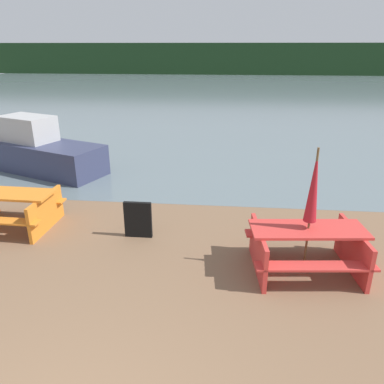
# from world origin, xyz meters

# --- Properties ---
(water) EXTENTS (60.00, 50.00, 0.00)m
(water) POSITION_xyz_m (0.00, 31.63, -0.00)
(water) COLOR slate
(water) RESTS_ON ground_plane
(far_treeline) EXTENTS (80.00, 1.60, 4.00)m
(far_treeline) POSITION_xyz_m (0.00, 51.63, 2.00)
(far_treeline) COLOR #193319
(far_treeline) RESTS_ON water
(picnic_table_red) EXTENTS (2.01, 1.56, 0.80)m
(picnic_table_red) POSITION_xyz_m (2.94, 4.01, 0.48)
(picnic_table_red) COLOR red
(picnic_table_red) RESTS_ON ground_plane
(picnic_table_orange) EXTENTS (1.88, 1.43, 0.78)m
(picnic_table_orange) POSITION_xyz_m (-2.92, 5.09, 0.47)
(picnic_table_orange) COLOR orange
(picnic_table_orange) RESTS_ON ground_plane
(umbrella_crimson) EXTENTS (0.21, 0.21, 2.16)m
(umbrella_crimson) POSITION_xyz_m (2.94, 4.01, 1.53)
(umbrella_crimson) COLOR brown
(umbrella_crimson) RESTS_ON ground_plane
(boat) EXTENTS (3.91, 2.66, 1.64)m
(boat) POSITION_xyz_m (-4.01, 8.84, 0.61)
(boat) COLOR #333856
(boat) RESTS_ON water
(signboard) EXTENTS (0.55, 0.08, 0.75)m
(signboard) POSITION_xyz_m (-0.16, 4.92, 0.38)
(signboard) COLOR black
(signboard) RESTS_ON ground_plane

